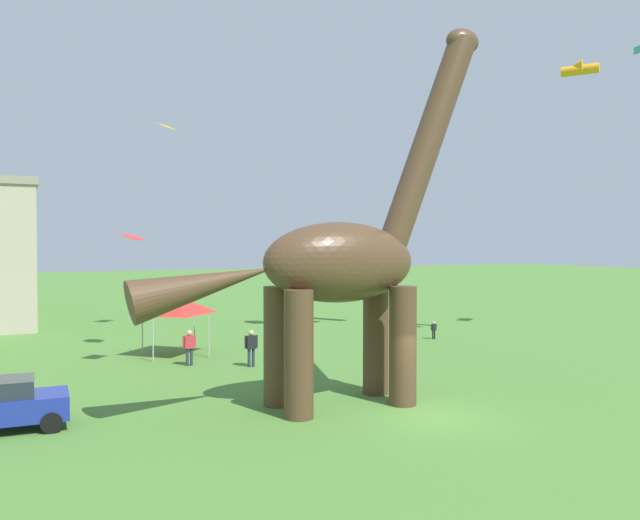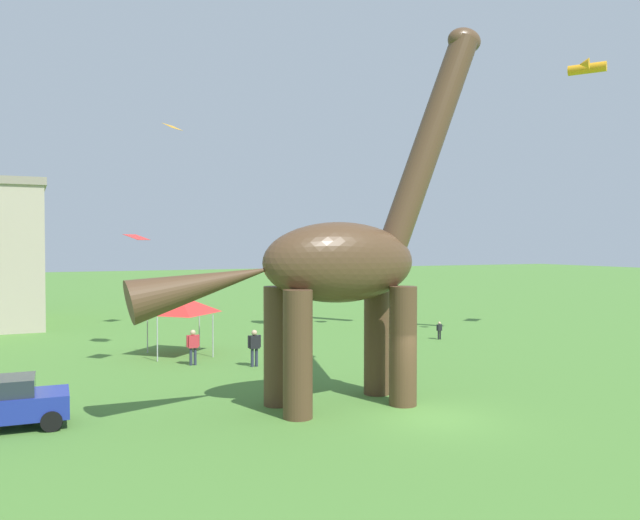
{
  "view_description": "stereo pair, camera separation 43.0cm",
  "coord_description": "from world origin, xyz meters",
  "views": [
    {
      "loc": [
        -12.1,
        -16.78,
        5.58
      ],
      "look_at": [
        -2.53,
        2.91,
        5.03
      ],
      "focal_mm": 35.91,
      "sensor_mm": 36.0,
      "label": 1
    },
    {
      "loc": [
        -11.71,
        -16.97,
        5.58
      ],
      "look_at": [
        -2.53,
        2.91,
        5.03
      ],
      "focal_mm": 35.91,
      "sensor_mm": 36.0,
      "label": 2
    }
  ],
  "objects": [
    {
      "name": "dinosaur_sculpture",
      "position": [
        -1.93,
        2.7,
        4.95
      ],
      "size": [
        13.09,
        2.77,
        13.68
      ],
      "rotation": [
        0.0,
        0.0,
        0.14
      ],
      "color": "#513823",
      "rests_on": "ground_plane"
    },
    {
      "name": "person_strolling_adult",
      "position": [
        -4.75,
        12.05,
        0.99
      ],
      "size": [
        0.61,
        0.27,
        1.63
      ],
      "rotation": [
        0.0,
        0.0,
        0.57
      ],
      "color": "#2D3347",
      "rests_on": "ground_plane"
    },
    {
      "name": "festival_canopy_tent",
      "position": [
        -4.71,
        15.06,
        2.54
      ],
      "size": [
        3.15,
        3.15,
        3.0
      ],
      "color": "#B2B2B7",
      "rests_on": "ground_plane"
    },
    {
      "name": "kite_trailing",
      "position": [
        -7.2,
        12.24,
        5.88
      ],
      "size": [
        1.27,
        1.29,
        0.26
      ],
      "color": "red"
    },
    {
      "name": "ground_plane",
      "position": [
        0.0,
        0.0,
        0.0
      ],
      "size": [
        240.0,
        240.0,
        0.0
      ],
      "primitive_type": "plane",
      "color": "#4C7F33"
    },
    {
      "name": "kite_drifting",
      "position": [
        9.46,
        22.39,
        4.49
      ],
      "size": [
        3.3,
        3.15,
        0.93
      ],
      "color": "orange"
    },
    {
      "name": "kite_far_right",
      "position": [
        -3.41,
        22.62,
        12.77
      ],
      "size": [
        1.39,
        1.37,
        0.38
      ],
      "color": "orange"
    },
    {
      "name": "kite_apex",
      "position": [
        4.65,
        22.66,
        4.94
      ],
      "size": [
        1.25,
        1.25,
        1.4
      ],
      "color": "black"
    },
    {
      "name": "person_vendor_side",
      "position": [
        -2.3,
        10.55,
        1.01
      ],
      "size": [
        0.63,
        0.28,
        1.67
      ],
      "rotation": [
        0.0,
        0.0,
        2.24
      ],
      "color": "#2D3347",
      "rests_on": "ground_plane"
    },
    {
      "name": "person_near_flyer",
      "position": [
        10.22,
        13.89,
        0.63
      ],
      "size": [
        0.39,
        0.17,
        1.04
      ],
      "rotation": [
        0.0,
        0.0,
        0.41
      ],
      "color": "black",
      "rests_on": "ground_plane"
    },
    {
      "name": "kite_mid_left",
      "position": [
        16.4,
        8.98,
        15.27
      ],
      "size": [
        2.06,
        1.96,
        0.58
      ],
      "color": "orange"
    }
  ]
}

